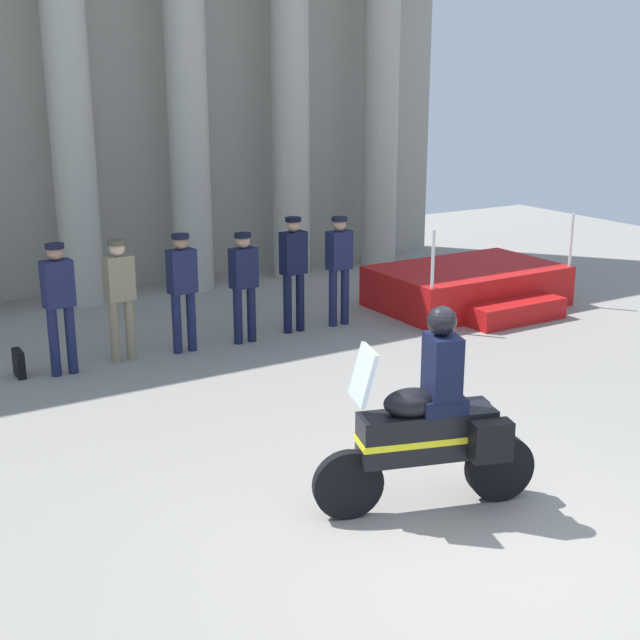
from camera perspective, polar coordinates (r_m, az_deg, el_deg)
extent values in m
plane|color=gray|center=(7.65, 9.67, -14.34)|extent=(28.00, 28.00, 0.00)
cube|color=#A49F91|center=(15.90, -17.31, 16.41)|extent=(15.92, 0.30, 8.25)
cylinder|color=#B2AD9E|center=(14.98, -16.16, 14.01)|extent=(0.71, 0.71, 6.92)
cylinder|color=#B2AD9E|center=(15.65, -8.73, 14.50)|extent=(0.71, 0.71, 6.92)
cylinder|color=#B2AD9E|center=(16.55, -1.98, 14.75)|extent=(0.71, 0.71, 6.92)
cylinder|color=#B2AD9E|center=(17.63, 4.01, 14.80)|extent=(0.71, 0.71, 6.92)
cube|color=#B71414|center=(14.89, 9.61, 2.22)|extent=(3.08, 1.93, 0.67)
cube|color=#B71414|center=(14.07, 12.78, 0.53)|extent=(1.69, 0.50, 0.34)
cylinder|color=silver|center=(13.14, 7.42, 3.99)|extent=(0.05, 0.05, 0.90)
cylinder|color=silver|center=(15.10, 16.17, 5.06)|extent=(0.05, 0.05, 0.90)
cylinder|color=#191E42|center=(11.74, -17.06, -1.40)|extent=(0.13, 0.13, 0.92)
cylinder|color=#191E42|center=(11.79, -16.03, -1.24)|extent=(0.13, 0.13, 0.92)
cube|color=#191E42|center=(11.57, -16.84, 2.30)|extent=(0.40, 0.26, 0.61)
sphere|color=#997056|center=(11.48, -17.01, 4.28)|extent=(0.21, 0.21, 0.21)
cylinder|color=black|center=(11.47, -17.04, 4.66)|extent=(0.24, 0.24, 0.06)
cylinder|color=#847A5B|center=(12.10, -13.33, -0.75)|extent=(0.13, 0.13, 0.86)
cylinder|color=#847A5B|center=(12.17, -12.35, -0.59)|extent=(0.13, 0.13, 0.86)
cube|color=#847A5B|center=(11.95, -13.06, 2.69)|extent=(0.40, 0.26, 0.61)
sphere|color=beige|center=(11.86, -13.18, 4.61)|extent=(0.21, 0.21, 0.21)
cylinder|color=#4F4937|center=(11.85, -13.20, 4.98)|extent=(0.24, 0.24, 0.06)
cylinder|color=#191E42|center=(12.31, -9.38, -0.23)|extent=(0.13, 0.13, 0.86)
cylinder|color=#191E42|center=(12.39, -8.44, -0.08)|extent=(0.13, 0.13, 0.86)
cube|color=#191E42|center=(12.17, -9.06, 3.18)|extent=(0.40, 0.26, 0.61)
sphere|color=#997056|center=(12.09, -9.14, 5.08)|extent=(0.21, 0.21, 0.21)
cylinder|color=black|center=(12.07, -9.16, 5.45)|extent=(0.24, 0.24, 0.06)
cylinder|color=#141938|center=(12.63, -5.41, 0.26)|extent=(0.13, 0.13, 0.83)
cylinder|color=#141938|center=(12.72, -4.52, 0.40)|extent=(0.13, 0.13, 0.83)
cube|color=#141938|center=(12.51, -5.04, 3.43)|extent=(0.40, 0.26, 0.58)
sphere|color=tan|center=(12.43, -5.09, 5.20)|extent=(0.21, 0.21, 0.21)
cylinder|color=black|center=(12.41, -5.10, 5.56)|extent=(0.24, 0.24, 0.06)
cylinder|color=black|center=(13.10, -2.15, 1.07)|extent=(0.13, 0.13, 0.91)
cylinder|color=black|center=(13.20, -1.31, 1.20)|extent=(0.13, 0.13, 0.91)
cube|color=black|center=(12.97, -1.75, 4.43)|extent=(0.40, 0.26, 0.64)
sphere|color=tan|center=(12.89, -1.77, 6.27)|extent=(0.21, 0.21, 0.21)
cylinder|color=black|center=(12.88, -1.77, 6.62)|extent=(0.24, 0.24, 0.06)
cylinder|color=#191E42|center=(13.45, 0.85, 1.45)|extent=(0.13, 0.13, 0.89)
cylinder|color=#191E42|center=(13.56, 1.64, 1.57)|extent=(0.13, 0.13, 0.89)
cube|color=#191E42|center=(13.34, 1.27, 4.61)|extent=(0.40, 0.26, 0.60)
sphere|color=tan|center=(13.26, 1.28, 6.31)|extent=(0.21, 0.21, 0.21)
cylinder|color=black|center=(13.25, 1.28, 6.65)|extent=(0.24, 0.24, 0.06)
cylinder|color=black|center=(7.81, 1.86, -10.75)|extent=(0.64, 0.28, 0.64)
cylinder|color=black|center=(8.29, 11.69, -9.44)|extent=(0.65, 0.32, 0.64)
cube|color=black|center=(7.85, 7.03, -7.49)|extent=(1.28, 0.67, 0.44)
ellipsoid|color=black|center=(7.68, 6.06, -5.43)|extent=(0.59, 0.46, 0.26)
cube|color=yellow|center=(7.86, 7.02, -7.62)|extent=(1.30, 0.69, 0.06)
cube|color=silver|center=(7.44, 2.86, -3.61)|extent=(0.27, 0.43, 0.47)
cube|color=black|center=(7.82, 11.17, -7.79)|extent=(0.40, 0.28, 0.36)
cube|color=black|center=(8.25, 9.65, -6.40)|extent=(0.40, 0.28, 0.36)
cube|color=black|center=(7.78, 7.93, -5.43)|extent=(0.48, 0.44, 0.14)
cube|color=black|center=(7.66, 8.03, -3.00)|extent=(0.35, 0.42, 0.56)
sphere|color=black|center=(7.53, 8.01, -0.06)|extent=(0.26, 0.26, 0.26)
cube|color=black|center=(11.94, -19.16, -2.71)|extent=(0.10, 0.32, 0.36)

